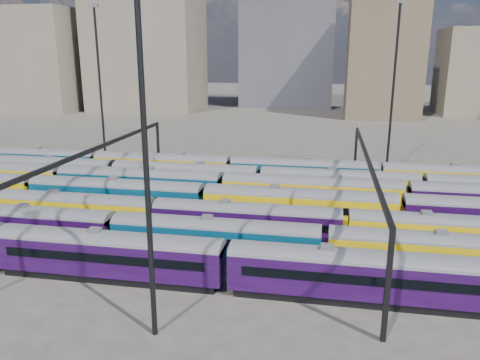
% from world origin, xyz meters
% --- Properties ---
extents(ground, '(500.00, 500.00, 0.00)m').
position_xyz_m(ground, '(0.00, 0.00, 0.00)').
color(ground, '#423D38').
rests_on(ground, ground).
extents(rake_0, '(98.71, 2.89, 4.86)m').
position_xyz_m(rake_0, '(-11.48, -15.00, 2.55)').
color(rake_0, black).
rests_on(rake_0, ground).
extents(rake_1, '(96.53, 2.83, 4.75)m').
position_xyz_m(rake_1, '(15.73, -10.00, 2.50)').
color(rake_1, black).
rests_on(rake_1, ground).
extents(rake_2, '(114.87, 2.80, 4.71)m').
position_xyz_m(rake_2, '(7.91, -5.00, 2.47)').
color(rake_2, black).
rests_on(rake_2, ground).
extents(rake_3, '(124.87, 3.05, 5.13)m').
position_xyz_m(rake_3, '(13.58, 0.00, 2.69)').
color(rake_3, black).
rests_on(rake_3, ground).
extents(rake_4, '(127.17, 3.10, 5.23)m').
position_xyz_m(rake_4, '(14.93, 5.00, 2.74)').
color(rake_4, black).
rests_on(rake_4, ground).
extents(rake_5, '(99.99, 2.93, 4.93)m').
position_xyz_m(rake_5, '(-12.64, 10.00, 2.59)').
color(rake_5, black).
rests_on(rake_5, ground).
extents(rake_6, '(122.16, 2.98, 5.01)m').
position_xyz_m(rake_6, '(13.00, 15.00, 2.63)').
color(rake_6, black).
rests_on(rake_6, ground).
extents(gantry_1, '(0.35, 40.35, 8.03)m').
position_xyz_m(gantry_1, '(-20.00, 0.00, 6.79)').
color(gantry_1, black).
rests_on(gantry_1, ground).
extents(gantry_2, '(0.35, 40.35, 8.03)m').
position_xyz_m(gantry_2, '(10.00, 0.00, 6.79)').
color(gantry_2, black).
rests_on(gantry_2, ground).
extents(mast_1, '(1.40, 0.50, 25.60)m').
position_xyz_m(mast_1, '(-30.00, 22.00, 13.97)').
color(mast_1, black).
rests_on(mast_1, ground).
extents(mast_2, '(1.40, 0.50, 25.60)m').
position_xyz_m(mast_2, '(-5.00, -22.00, 13.97)').
color(mast_2, black).
rests_on(mast_2, ground).
extents(mast_3, '(1.40, 0.50, 25.60)m').
position_xyz_m(mast_3, '(15.00, 24.00, 13.97)').
color(mast_3, black).
rests_on(mast_3, ground).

